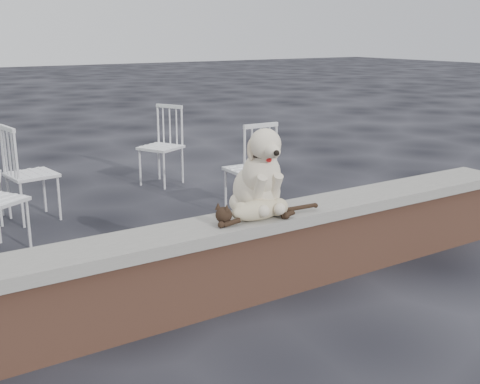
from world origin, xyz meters
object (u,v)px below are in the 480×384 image
dog (257,169)px  chair_d (161,146)px  chair_c (250,168)px  chair_e (31,173)px  cat (259,208)px

dog → chair_d: size_ratio=0.65×
chair_d → chair_c: bearing=-17.5°
chair_d → chair_e: (-1.65, -0.59, 0.00)m
chair_e → chair_c: bearing=-124.4°
dog → cat: 0.28m
dog → chair_d: 3.23m
chair_c → chair_d: 1.57m
cat → chair_e: size_ratio=0.99×
chair_c → chair_d: size_ratio=1.00×
chair_d → chair_e: same height
chair_c → chair_e: size_ratio=1.00×
dog → chair_e: dog is taller
dog → chair_d: bearing=85.8°
dog → cat: bearing=-109.0°
cat → chair_c: size_ratio=0.99×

